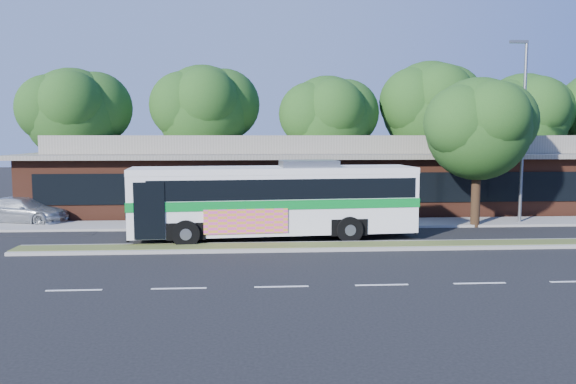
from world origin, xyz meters
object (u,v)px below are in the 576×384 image
object	(u,v)px
lamp_post	(523,126)
transit_bus	(275,196)
sidewalk_tree	(484,127)
sedan	(24,210)

from	to	relation	value
lamp_post	transit_bus	distance (m)	13.21
lamp_post	sidewalk_tree	xyz separation A→B (m)	(-2.20, -0.58, -0.03)
lamp_post	sidewalk_tree	size ratio (longest dim) A/B	1.26
transit_bus	sidewalk_tree	world-z (taller)	sidewalk_tree
transit_bus	sidewalk_tree	distance (m)	11.00
sedan	sidewalk_tree	size ratio (longest dim) A/B	0.64
lamp_post	sedan	world-z (taller)	lamp_post
sedan	sidewalk_tree	world-z (taller)	sidewalk_tree
transit_bus	sidewalk_tree	bearing A→B (deg)	10.38
transit_bus	sedan	distance (m)	13.61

